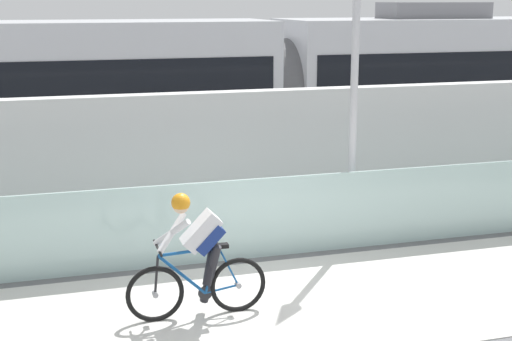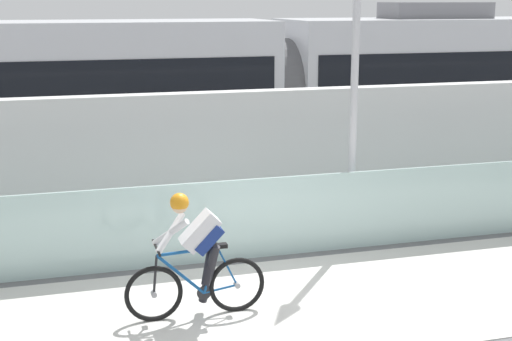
% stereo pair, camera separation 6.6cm
% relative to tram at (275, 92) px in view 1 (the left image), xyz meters
% --- Properties ---
extents(ground_plane, '(200.00, 200.00, 0.00)m').
position_rel_tram_xyz_m(ground_plane, '(-2.15, -6.85, -1.89)').
color(ground_plane, slate).
extents(bike_path_deck, '(32.00, 3.20, 0.01)m').
position_rel_tram_xyz_m(bike_path_deck, '(-2.15, -6.85, -1.89)').
color(bike_path_deck, silver).
rests_on(bike_path_deck, ground).
extents(glass_parapet, '(32.00, 0.05, 1.25)m').
position_rel_tram_xyz_m(glass_parapet, '(-2.15, -5.00, -1.27)').
color(glass_parapet, silver).
rests_on(glass_parapet, ground).
extents(concrete_barrier_wall, '(32.00, 0.36, 2.35)m').
position_rel_tram_xyz_m(concrete_barrier_wall, '(-2.15, -3.20, -0.72)').
color(concrete_barrier_wall, silver).
rests_on(concrete_barrier_wall, ground).
extents(tram_rail_near, '(32.00, 0.08, 0.01)m').
position_rel_tram_xyz_m(tram_rail_near, '(-2.15, -0.72, -1.89)').
color(tram_rail_near, '#595654').
rests_on(tram_rail_near, ground).
extents(tram_rail_far, '(32.00, 0.08, 0.01)m').
position_rel_tram_xyz_m(tram_rail_far, '(-2.15, 0.72, -1.89)').
color(tram_rail_far, '#595654').
rests_on(tram_rail_far, ground).
extents(tram, '(22.56, 2.54, 3.81)m').
position_rel_tram_xyz_m(tram, '(0.00, 0.00, 0.00)').
color(tram, silver).
rests_on(tram, ground).
extents(cyclist_on_bike, '(1.77, 0.58, 1.61)m').
position_rel_tram_xyz_m(cyclist_on_bike, '(-3.21, -6.85, -1.11)').
color(cyclist_on_bike, black).
rests_on(cyclist_on_bike, ground).
extents(lamp_post_antenna, '(0.28, 0.28, 5.20)m').
position_rel_tram_xyz_m(lamp_post_antenna, '(-0.22, -4.70, 1.40)').
color(lamp_post_antenna, gray).
rests_on(lamp_post_antenna, ground).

